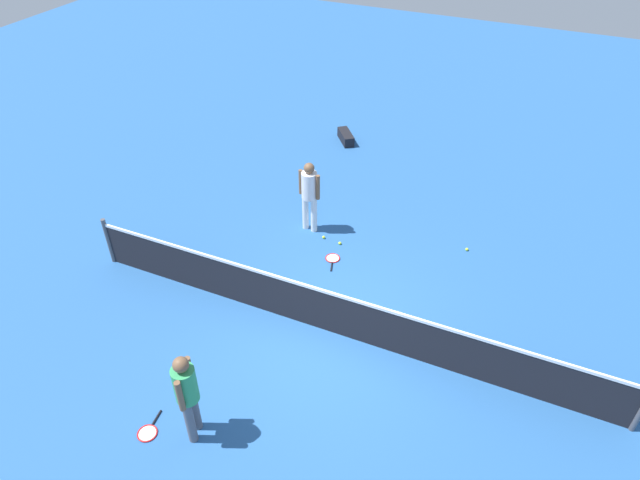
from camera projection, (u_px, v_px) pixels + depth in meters
name	position (u px, v px, depth m)	size (l,w,h in m)	color
ground_plane	(333.00, 332.00, 10.33)	(40.00, 40.00, 0.00)	#265693
court_net	(333.00, 312.00, 10.03)	(10.09, 0.09, 1.07)	#4C4C51
player_near_side	(309.00, 191.00, 12.22)	(0.53, 0.38, 1.70)	white
player_far_side	(187.00, 391.00, 8.06)	(0.42, 0.52, 1.70)	#595960
tennis_racket_near_player	(333.00, 259.00, 11.97)	(0.40, 0.61, 0.03)	red
tennis_racket_far_player	(148.00, 432.00, 8.67)	(0.35, 0.60, 0.03)	red
tennis_ball_near_player	(340.00, 243.00, 12.36)	(0.07, 0.07, 0.07)	#C6E033
tennis_ball_by_net	(467.00, 249.00, 12.19)	(0.07, 0.07, 0.07)	#C6E033
tennis_ball_midcourt	(324.00, 237.00, 12.53)	(0.07, 0.07, 0.07)	#C6E033
equipment_bag	(345.00, 136.00, 16.10)	(0.71, 0.80, 0.28)	black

